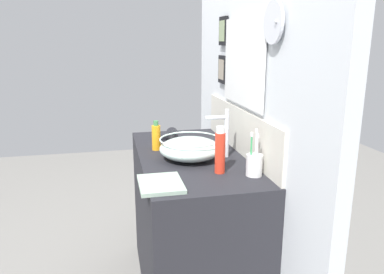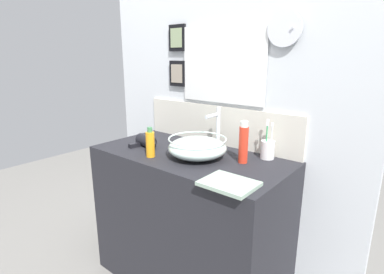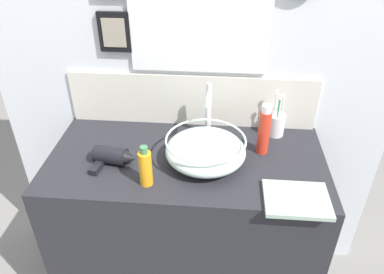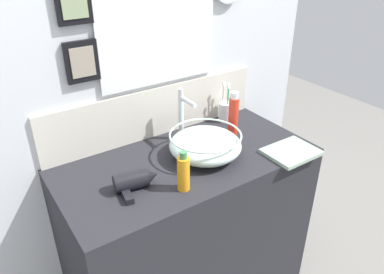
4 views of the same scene
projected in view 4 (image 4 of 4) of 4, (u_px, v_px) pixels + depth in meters
name	position (u px, v px, depth m)	size (l,w,h in m)	color
vanity_counter	(188.00, 232.00, 1.79)	(1.10, 0.54, 0.83)	#232328
back_panel	(149.00, 60.00, 1.63)	(1.75, 0.10, 2.36)	silver
glass_bowl_sink	(205.00, 144.00, 1.58)	(0.31, 0.31, 0.11)	silver
faucet	(183.00, 112.00, 1.67)	(0.02, 0.12, 0.25)	silver
hair_drier	(135.00, 181.00, 1.39)	(0.18, 0.14, 0.07)	black
toothbrush_cup	(226.00, 111.00, 1.89)	(0.07, 0.07, 0.21)	white
spray_bottle	(233.00, 115.00, 1.73)	(0.05, 0.05, 0.21)	red
soap_dispenser	(183.00, 173.00, 1.37)	(0.05, 0.05, 0.16)	orange
hand_towel	(291.00, 152.00, 1.62)	(0.22, 0.18, 0.02)	#99B29E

